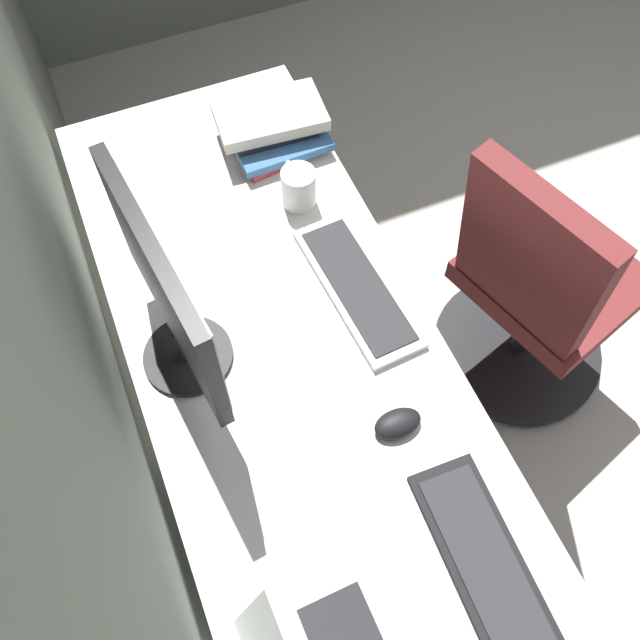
# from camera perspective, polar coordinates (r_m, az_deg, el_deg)

# --- Properties ---
(wall_back) EXTENTS (4.97, 0.10, 2.60)m
(wall_back) POSITION_cam_1_polar(r_m,az_deg,el_deg) (1.03, -24.30, 1.35)
(wall_back) COLOR slate
(wall_back) RESTS_ON ground
(desk) EXTENTS (1.92, 0.68, 0.73)m
(desk) POSITION_cam_1_polar(r_m,az_deg,el_deg) (1.58, -1.68, -5.92)
(desk) COLOR white
(desk) RESTS_ON ground
(drawer_pedestal) EXTENTS (0.40, 0.51, 0.69)m
(drawer_pedestal) POSITION_cam_1_polar(r_m,az_deg,el_deg) (1.80, 0.58, -16.44)
(drawer_pedestal) COLOR white
(drawer_pedestal) RESTS_ON ground
(monitor_primary) EXTENTS (0.47, 0.20, 0.45)m
(monitor_primary) POSITION_cam_1_polar(r_m,az_deg,el_deg) (1.35, -12.47, 1.98)
(monitor_primary) COLOR black
(monitor_primary) RESTS_ON desk
(keyboard_main) EXTENTS (0.42, 0.15, 0.02)m
(keyboard_main) POSITION_cam_1_polar(r_m,az_deg,el_deg) (1.42, 13.66, -19.23)
(keyboard_main) COLOR black
(keyboard_main) RESTS_ON desk
(keyboard_spare) EXTENTS (0.43, 0.17, 0.02)m
(keyboard_spare) POSITION_cam_1_polar(r_m,az_deg,el_deg) (1.62, 3.14, 2.76)
(keyboard_spare) COLOR silver
(keyboard_spare) RESTS_ON desk
(mouse_main) EXTENTS (0.06, 0.10, 0.03)m
(mouse_main) POSITION_cam_1_polar(r_m,az_deg,el_deg) (1.46, 6.45, -8.51)
(mouse_main) COLOR black
(mouse_main) RESTS_ON desk
(book_stack_near) EXTENTS (0.24, 0.30, 0.10)m
(book_stack_near) POSITION_cam_1_polar(r_m,az_deg,el_deg) (1.91, -3.96, 15.71)
(book_stack_near) COLOR #B2383D
(book_stack_near) RESTS_ON desk
(coffee_mug) EXTENTS (0.13, 0.09, 0.11)m
(coffee_mug) POSITION_cam_1_polar(r_m,az_deg,el_deg) (1.75, -1.81, 10.95)
(coffee_mug) COLOR silver
(coffee_mug) RESTS_ON desk
(office_chair) EXTENTS (0.56, 0.60, 0.97)m
(office_chair) POSITION_cam_1_polar(r_m,az_deg,el_deg) (2.04, 17.41, 2.12)
(office_chair) COLOR maroon
(office_chair) RESTS_ON ground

